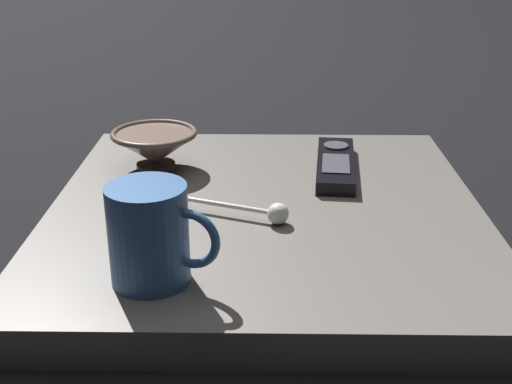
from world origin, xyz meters
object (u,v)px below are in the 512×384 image
object	(u,v)px
cereal_bowl	(157,147)
tv_remote_near	(337,164)
coffee_mug	(153,235)
teaspoon	(270,212)

from	to	relation	value
cereal_bowl	tv_remote_near	bearing A→B (deg)	-1.45
coffee_mug	teaspoon	size ratio (longest dim) A/B	0.83
teaspoon	cereal_bowl	bearing A→B (deg)	132.06
coffee_mug	tv_remote_near	xyz separation A→B (m)	(0.21, 0.31, -0.04)
coffee_mug	tv_remote_near	world-z (taller)	coffee_mug
teaspoon	tv_remote_near	world-z (taller)	teaspoon
coffee_mug	cereal_bowl	bearing A→B (deg)	98.33
cereal_bowl	teaspoon	distance (m)	0.24
teaspoon	coffee_mug	bearing A→B (deg)	-129.58
teaspoon	tv_remote_near	xyz separation A→B (m)	(0.10, 0.17, -0.00)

